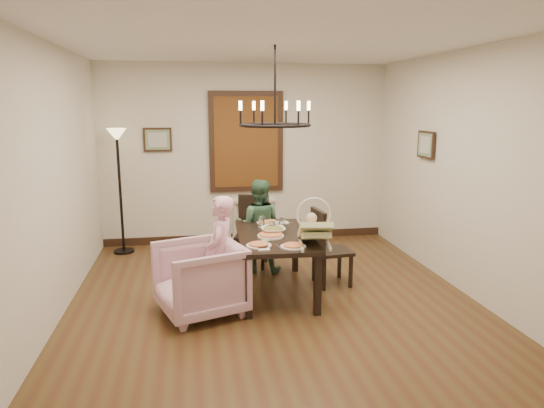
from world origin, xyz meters
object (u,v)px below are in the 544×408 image
object	(u,v)px
dining_table	(275,241)
seated_man	(259,234)
chair_far	(252,232)
drinking_glass	(272,228)
armchair	(200,279)
elderly_woman	(221,264)
chair_right	(333,247)
baby_bouncer	(315,229)
floor_lamp	(120,193)

from	to	relation	value
dining_table	seated_man	xyz separation A→B (m)	(-0.08, 0.77, -0.11)
chair_far	drinking_glass	size ratio (longest dim) A/B	7.00
chair_far	armchair	bearing A→B (deg)	-100.66
chair_far	elderly_woman	size ratio (longest dim) A/B	0.93
chair_far	armchair	size ratio (longest dim) A/B	1.14
chair_right	elderly_woman	distance (m)	1.50
dining_table	baby_bouncer	size ratio (longest dim) A/B	2.85
elderly_woman	drinking_glass	bearing A→B (deg)	142.08
chair_right	drinking_glass	xyz separation A→B (m)	(-0.76, -0.09, 0.29)
elderly_woman	baby_bouncer	distance (m)	1.06
chair_far	drinking_glass	distance (m)	1.00
chair_far	floor_lamp	size ratio (longest dim) A/B	0.53
floor_lamp	chair_far	bearing A→B (deg)	-27.12
dining_table	baby_bouncer	world-z (taller)	baby_bouncer
baby_bouncer	dining_table	bearing A→B (deg)	132.88
armchair	elderly_woman	size ratio (longest dim) A/B	0.81
drinking_glass	floor_lamp	world-z (taller)	floor_lamp
chair_far	baby_bouncer	xyz separation A→B (m)	(0.49, -1.50, 0.40)
chair_far	chair_right	size ratio (longest dim) A/B	1.01
elderly_woman	floor_lamp	bearing A→B (deg)	-135.63
seated_man	floor_lamp	world-z (taller)	floor_lamp
chair_right	floor_lamp	xyz separation A→B (m)	(-2.70, 1.79, 0.42)
floor_lamp	chair_right	bearing A→B (deg)	-33.58
armchair	seated_man	bearing A→B (deg)	128.10
seated_man	drinking_glass	bearing A→B (deg)	109.49
chair_far	elderly_woman	world-z (taller)	elderly_woman
elderly_woman	seated_man	size ratio (longest dim) A/B	1.02
chair_right	armchair	distance (m)	1.72
dining_table	baby_bouncer	bearing A→B (deg)	-53.68
seated_man	chair_far	bearing A→B (deg)	-59.49
chair_right	seated_man	size ratio (longest dim) A/B	0.94
armchair	seated_man	world-z (taller)	seated_man
seated_man	baby_bouncer	world-z (taller)	baby_bouncer
armchair	dining_table	bearing A→B (deg)	98.65
elderly_woman	chair_far	bearing A→B (deg)	175.62
dining_table	armchair	size ratio (longest dim) A/B	1.82
elderly_woman	baby_bouncer	world-z (taller)	baby_bouncer
dining_table	chair_far	distance (m)	1.01
armchair	floor_lamp	world-z (taller)	floor_lamp
dining_table	chair_far	xyz separation A→B (m)	(-0.15, 0.99, -0.14)
chair_far	drinking_glass	world-z (taller)	chair_far
chair_far	armchair	world-z (taller)	chair_far
seated_man	chair_right	bearing A→B (deg)	157.04
dining_table	armchair	world-z (taller)	armchair
seated_man	drinking_glass	world-z (taller)	seated_man
floor_lamp	dining_table	bearing A→B (deg)	-44.45
chair_right	seated_man	world-z (taller)	seated_man
armchair	drinking_glass	world-z (taller)	drinking_glass
dining_table	chair_far	size ratio (longest dim) A/B	1.60
elderly_woman	seated_man	xyz separation A→B (m)	(0.57, 1.19, -0.01)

